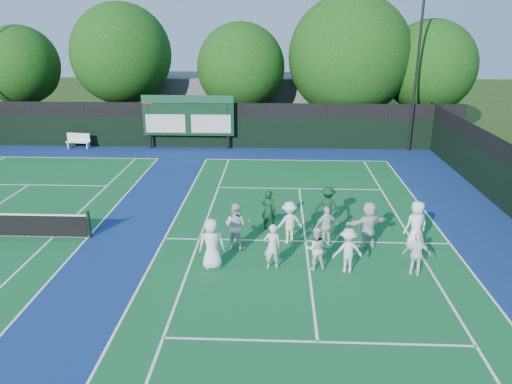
{
  "coord_description": "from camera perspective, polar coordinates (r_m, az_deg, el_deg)",
  "views": [
    {
      "loc": [
        -1.13,
        -16.62,
        8.0
      ],
      "look_at": [
        -2.0,
        3.0,
        1.3
      ],
      "focal_mm": 35.0,
      "sensor_mm": 36.0,
      "label": 1
    }
  ],
  "objects": [
    {
      "name": "player_front_0",
      "position": [
        17.03,
        -5.07,
        -5.91
      ],
      "size": [
        0.96,
        0.72,
        1.78
      ],
      "primitive_type": "imported",
      "rotation": [
        0.0,
        0.0,
        3.33
      ],
      "color": "white",
      "rests_on": "ground"
    },
    {
      "name": "player_back_3",
      "position": [
        18.92,
        12.71,
        -3.68
      ],
      "size": [
        1.75,
        1.09,
        1.8
      ],
      "primitive_type": "imported",
      "rotation": [
        0.0,
        0.0,
        3.51
      ],
      "color": "silver",
      "rests_on": "ground"
    },
    {
      "name": "player_back_0",
      "position": [
        18.47,
        -2.36,
        -3.86
      ],
      "size": [
        1.05,
        0.95,
        1.75
      ],
      "primitive_type": "imported",
      "rotation": [
        0.0,
        0.0,
        2.72
      ],
      "color": "silver",
      "rests_on": "ground"
    },
    {
      "name": "player_back_2",
      "position": [
        18.89,
        8.06,
        -3.87
      ],
      "size": [
        0.98,
        0.67,
        1.54
      ],
      "primitive_type": "imported",
      "rotation": [
        0.0,
        0.0,
        3.5
      ],
      "color": "silver",
      "rests_on": "ground"
    },
    {
      "name": "tree_b",
      "position": [
        37.9,
        -14.87,
        14.73
      ],
      "size": [
        7.09,
        7.09,
        9.41
      ],
      "color": "black",
      "rests_on": "ground"
    },
    {
      "name": "player_front_3",
      "position": [
        17.04,
        10.46,
        -6.57
      ],
      "size": [
        1.07,
        0.69,
        1.56
      ],
      "primitive_type": "imported",
      "rotation": [
        0.0,
        0.0,
        3.26
      ],
      "color": "silver",
      "rests_on": "ground"
    },
    {
      "name": "light_pole_right",
      "position": [
        33.49,
        18.1,
        15.04
      ],
      "size": [
        1.2,
        0.3,
        10.12
      ],
      "color": "black",
      "rests_on": "ground"
    },
    {
      "name": "tennis_ball_1",
      "position": [
        19.45,
        16.93,
        -6.21
      ],
      "size": [
        0.07,
        0.07,
        0.07
      ],
      "primitive_type": "sphere",
      "color": "yellow",
      "rests_on": "ground"
    },
    {
      "name": "tennis_ball_0",
      "position": [
        18.91,
        -5.05,
        -6.15
      ],
      "size": [
        0.07,
        0.07,
        0.07
      ],
      "primitive_type": "sphere",
      "color": "yellow",
      "rests_on": "ground"
    },
    {
      "name": "bench",
      "position": [
        35.43,
        -19.63,
        5.59
      ],
      "size": [
        1.63,
        0.6,
        1.01
      ],
      "color": "white",
      "rests_on": "ground"
    },
    {
      "name": "tennis_ball_3",
      "position": [
        21.15,
        -0.78,
        -3.29
      ],
      "size": [
        0.07,
        0.07,
        0.07
      ],
      "primitive_type": "sphere",
      "color": "yellow",
      "rests_on": "ground"
    },
    {
      "name": "player_front_4",
      "position": [
        17.39,
        17.9,
        -6.77
      ],
      "size": [
        0.94,
        0.52,
        1.51
      ],
      "primitive_type": "imported",
      "rotation": [
        0.0,
        0.0,
        2.96
      ],
      "color": "white",
      "rests_on": "ground"
    },
    {
      "name": "tennis_ball_4",
      "position": [
        22.27,
        9.5,
        -2.39
      ],
      "size": [
        0.07,
        0.07,
        0.07
      ],
      "primitive_type": "sphere",
      "color": "yellow",
      "rests_on": "ground"
    },
    {
      "name": "scoreboard",
      "position": [
        33.25,
        -7.78,
        8.6
      ],
      "size": [
        6.0,
        0.21,
        3.55
      ],
      "color": "black",
      "rests_on": "ground"
    },
    {
      "name": "court_apron",
      "position": [
        19.95,
        -11.86,
        -5.22
      ],
      "size": [
        34.0,
        32.0,
        0.01
      ],
      "primitive_type": "cube",
      "color": "navy",
      "rests_on": "ground"
    },
    {
      "name": "back_fence",
      "position": [
        33.64,
        -5.89,
        7.35
      ],
      "size": [
        34.0,
        0.08,
        3.0
      ],
      "color": "black",
      "rests_on": "ground"
    },
    {
      "name": "coach_left",
      "position": [
        20.03,
        1.44,
        -2.1
      ],
      "size": [
        0.73,
        0.62,
        1.69
      ],
      "primitive_type": "imported",
      "rotation": [
        0.0,
        0.0,
        2.72
      ],
      "color": "#0E341D",
      "rests_on": "ground"
    },
    {
      "name": "player_back_1",
      "position": [
        18.94,
        3.82,
        -3.48
      ],
      "size": [
        1.2,
        0.93,
        1.64
      ],
      "primitive_type": "imported",
      "rotation": [
        0.0,
        0.0,
        3.48
      ],
      "color": "white",
      "rests_on": "ground"
    },
    {
      "name": "ground",
      "position": [
        18.48,
        5.84,
        -6.92
      ],
      "size": [
        120.0,
        120.0,
        0.0
      ],
      "primitive_type": "plane",
      "color": "#203C10",
      "rests_on": "ground"
    },
    {
      "name": "tree_d",
      "position": [
        36.63,
        10.85,
        14.65
      ],
      "size": [
        8.51,
        8.51,
        10.0
      ],
      "color": "black",
      "rests_on": "ground"
    },
    {
      "name": "coach_right",
      "position": [
        20.72,
        8.2,
        -1.6
      ],
      "size": [
        1.17,
        0.8,
        1.66
      ],
      "primitive_type": "imported",
      "rotation": [
        0.0,
        0.0,
        2.96
      ],
      "color": "#0E361D",
      "rests_on": "ground"
    },
    {
      "name": "player_front_1",
      "position": [
        16.99,
        1.88,
        -6.22
      ],
      "size": [
        0.64,
        0.47,
        1.61
      ],
      "primitive_type": "imported",
      "rotation": [
        0.0,
        0.0,
        3.29
      ],
      "color": "silver",
      "rests_on": "ground"
    },
    {
      "name": "player_front_2",
      "position": [
        17.08,
        6.82,
        -6.39
      ],
      "size": [
        0.8,
        0.66,
        1.51
      ],
      "primitive_type": "imported",
      "rotation": [
        0.0,
        0.0,
        3.27
      ],
      "color": "white",
      "rests_on": "ground"
    },
    {
      "name": "near_court",
      "position": [
        19.38,
        5.68,
        -5.61
      ],
      "size": [
        11.05,
        23.85,
        0.01
      ],
      "color": "#135C2A",
      "rests_on": "ground"
    },
    {
      "name": "tree_c",
      "position": [
        36.42,
        -1.49,
        13.82
      ],
      "size": [
        6.21,
        6.21,
        8.09
      ],
      "color": "black",
      "rests_on": "ground"
    },
    {
      "name": "tree_e",
      "position": [
        37.86,
        19.4,
        13.12
      ],
      "size": [
        6.4,
        6.4,
        8.27
      ],
      "color": "black",
      "rests_on": "ground"
    },
    {
      "name": "tree_a",
      "position": [
        40.76,
        -25.12,
        12.77
      ],
      "size": [
        5.63,
        5.63,
        7.88
      ],
      "color": "black",
      "rests_on": "ground"
    },
    {
      "name": "player_back_4",
      "position": [
        19.34,
        17.85,
        -3.6
      ],
      "size": [
        1.04,
        0.86,
        1.83
      ],
      "primitive_type": "imported",
      "rotation": [
        0.0,
        0.0,
        3.5
      ],
      "color": "white",
      "rests_on": "ground"
    },
    {
      "name": "clubhouse",
      "position": [
        41.07,
        1.32,
        10.43
      ],
      "size": [
        18.0,
        6.0,
        4.0
      ],
      "primitive_type": "cube",
      "color": "slate",
      "rests_on": "ground"
    }
  ]
}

